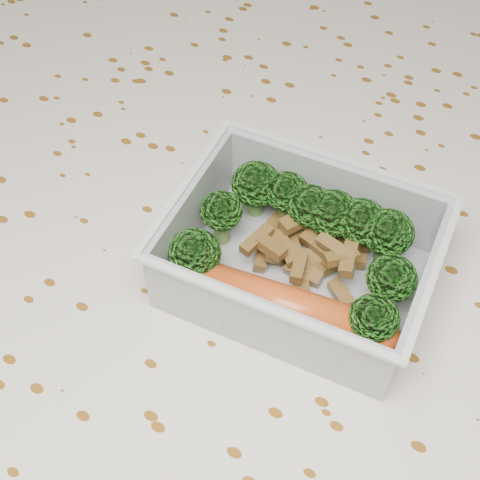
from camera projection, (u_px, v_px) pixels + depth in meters
The scene contains 6 objects.
dining_table at pixel (234, 330), 0.55m from camera, with size 1.40×0.90×0.75m.
tablecloth at pixel (233, 297), 0.51m from camera, with size 1.46×0.96×0.19m.
lunch_container at pixel (299, 262), 0.46m from camera, with size 0.19×0.15×0.06m.
broccoli_florets at pixel (311, 229), 0.46m from camera, with size 0.16×0.12×0.05m.
meat_pile at pixel (310, 253), 0.47m from camera, with size 0.09×0.07×0.03m.
sausage at pixel (284, 305), 0.44m from camera, with size 0.15×0.05×0.03m.
Camera 1 is at (0.14, -0.24, 1.15)m, focal length 50.00 mm.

